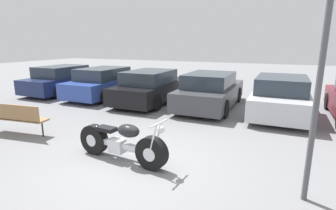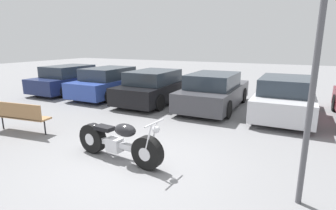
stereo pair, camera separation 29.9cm
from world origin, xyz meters
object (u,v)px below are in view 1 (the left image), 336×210
at_px(parked_car_black, 152,87).
at_px(parked_car_dark_grey, 210,91).
at_px(parked_car_navy, 65,80).
at_px(lamp_post, 324,47).
at_px(park_bench, 15,116).
at_px(motorcycle, 120,142).
at_px(parked_car_blue, 106,83).
at_px(parked_car_silver, 280,96).

height_order(parked_car_black, parked_car_dark_grey, same).
height_order(parked_car_navy, parked_car_black, same).
relative_size(parked_car_black, lamp_post, 1.28).
bearing_deg(park_bench, motorcycle, -3.38).
distance_m(parked_car_navy, park_bench, 6.54).
bearing_deg(parked_car_black, parked_car_navy, 177.84).
xyz_separation_m(park_bench, lamp_post, (7.16, -0.22, 1.91)).
bearing_deg(parked_car_blue, motorcycle, -50.69).
relative_size(parked_car_blue, park_bench, 2.42).
relative_size(parked_car_dark_grey, lamp_post, 1.28).
xyz_separation_m(motorcycle, parked_car_dark_grey, (0.48, 5.58, 0.23)).
bearing_deg(motorcycle, lamp_post, -0.14).
xyz_separation_m(parked_car_blue, park_bench, (1.06, -5.46, -0.10)).
bearing_deg(parked_car_dark_grey, lamp_post, -61.00).
bearing_deg(parked_car_black, lamp_post, -44.03).
distance_m(park_bench, lamp_post, 7.42).
height_order(parked_car_navy, parked_car_blue, same).
bearing_deg(lamp_post, park_bench, 178.24).
distance_m(motorcycle, parked_car_silver, 6.36).
bearing_deg(parked_car_black, parked_car_blue, 175.39).
relative_size(motorcycle, park_bench, 1.24).
bearing_deg(parked_car_blue, parked_car_silver, -0.71).
height_order(parked_car_dark_grey, parked_car_silver, same).
bearing_deg(parked_car_navy, parked_car_blue, 0.30).
relative_size(parked_car_blue, parked_car_dark_grey, 1.00).
relative_size(parked_car_silver, lamp_post, 1.28).
bearing_deg(lamp_post, motorcycle, 179.86).
relative_size(park_bench, lamp_post, 0.53).
distance_m(parked_car_dark_grey, park_bench, 6.73).
xyz_separation_m(parked_car_navy, parked_car_blue, (2.56, 0.01, 0.00)).
bearing_deg(parked_car_black, park_bench, -105.94).
distance_m(parked_car_navy, parked_car_black, 5.13).
xyz_separation_m(motorcycle, parked_car_black, (-2.08, 5.46, 0.23)).
bearing_deg(parked_car_black, parked_car_dark_grey, 2.60).
bearing_deg(parked_car_black, motorcycle, -69.17).
bearing_deg(park_bench, parked_car_blue, 101.02).
distance_m(parked_car_blue, park_bench, 5.56).
distance_m(parked_car_navy, parked_car_dark_grey, 7.69).
bearing_deg(parked_car_navy, motorcycle, -38.14).
relative_size(motorcycle, parked_car_blue, 0.51).
xyz_separation_m(motorcycle, parked_car_navy, (-7.21, 5.66, 0.23)).
xyz_separation_m(parked_car_black, park_bench, (-1.50, -5.25, -0.10)).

